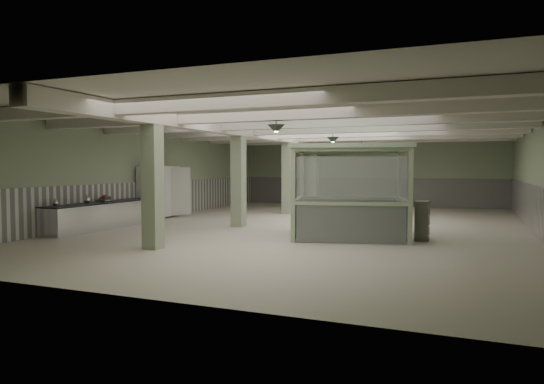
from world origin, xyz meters
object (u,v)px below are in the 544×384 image
at_px(prep_counter, 108,214).
at_px(walkin_cooler, 160,193).
at_px(guard_booth, 350,176).
at_px(filing_cabinet, 422,221).

relative_size(prep_counter, walkin_cooler, 2.35).
relative_size(prep_counter, guard_booth, 1.34).
xyz_separation_m(prep_counter, filing_cabinet, (10.33, 1.05, 0.11)).
bearing_deg(walkin_cooler, filing_cabinet, -11.65).
bearing_deg(guard_booth, walkin_cooler, 151.73).
distance_m(walkin_cooler, guard_booth, 8.68).
relative_size(walkin_cooler, filing_cabinet, 1.99).
distance_m(prep_counter, filing_cabinet, 10.38).
xyz_separation_m(guard_booth, filing_cabinet, (2.06, 0.09, -1.27)).
height_order(prep_counter, guard_booth, guard_booth).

